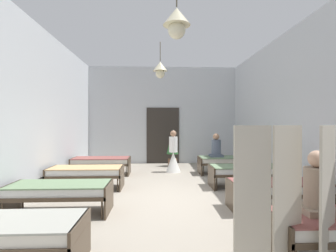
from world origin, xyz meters
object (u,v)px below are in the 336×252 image
(bed_right_row_3, at_px, (227,161))
(bed_right_row_1, at_px, (278,188))
(patient_seated_secondary, at_px, (216,148))
(privacy_screen, at_px, (289,202))
(bed_left_row_1, at_px, (60,191))
(potted_plant, at_px, (172,145))
(bed_left_row_0, at_px, (1,231))
(bed_right_row_2, at_px, (245,171))
(nurse_near_aisle, at_px, (173,157))
(patient_seated_primary, at_px, (317,190))
(bed_left_row_2, at_px, (86,172))
(bed_left_row_3, at_px, (101,162))

(bed_right_row_3, bearing_deg, bed_right_row_1, -90.00)
(patient_seated_secondary, bearing_deg, privacy_screen, -95.59)
(bed_left_row_1, height_order, potted_plant, potted_plant)
(bed_right_row_1, distance_m, bed_right_row_3, 3.80)
(bed_left_row_1, height_order, patient_seated_secondary, patient_seated_secondary)
(potted_plant, bearing_deg, patient_seated_secondary, -48.16)
(bed_left_row_0, bearing_deg, bed_left_row_1, 90.00)
(bed_right_row_3, height_order, potted_plant, potted_plant)
(bed_right_row_2, height_order, nurse_near_aisle, nurse_near_aisle)
(patient_seated_primary, bearing_deg, bed_left_row_2, 136.46)
(bed_left_row_0, xyz_separation_m, bed_left_row_2, (0.00, 3.80, 0.00))
(patient_seated_primary, bearing_deg, bed_left_row_0, -178.68)
(potted_plant, bearing_deg, bed_right_row_3, -42.95)
(bed_left_row_1, height_order, bed_right_row_1, same)
(bed_left_row_0, bearing_deg, bed_right_row_2, 41.78)
(patient_seated_secondary, xyz_separation_m, potted_plant, (-1.41, 1.57, -0.03))
(bed_left_row_3, distance_m, potted_plant, 3.01)
(bed_right_row_2, height_order, potted_plant, potted_plant)
(patient_seated_primary, relative_size, patient_seated_secondary, 1.00)
(bed_left_row_2, xyz_separation_m, patient_seated_secondary, (3.90, 1.96, 0.43))
(bed_left_row_0, bearing_deg, patient_seated_primary, 1.32)
(bed_left_row_2, distance_m, patient_seated_primary, 5.40)
(patient_seated_secondary, relative_size, potted_plant, 0.56)
(potted_plant, bearing_deg, nurse_near_aisle, -92.24)
(bed_left_row_3, bearing_deg, potted_plant, 33.28)
(patient_seated_secondary, bearing_deg, patient_seated_primary, -90.00)
(bed_right_row_1, xyz_separation_m, bed_right_row_3, (0.00, 3.80, 0.00))
(bed_left_row_3, height_order, privacy_screen, privacy_screen)
(bed_left_row_0, distance_m, potted_plant, 7.76)
(bed_left_row_2, relative_size, patient_seated_primary, 2.38)
(bed_left_row_2, distance_m, bed_right_row_2, 4.25)
(bed_left_row_3, xyz_separation_m, potted_plant, (2.49, 1.64, 0.40))
(bed_left_row_2, distance_m, bed_right_row_3, 4.66)
(bed_left_row_0, relative_size, patient_seated_primary, 2.38)
(patient_seated_primary, bearing_deg, bed_right_row_2, 84.61)
(privacy_screen, bearing_deg, patient_seated_primary, 15.35)
(bed_right_row_2, distance_m, patient_seated_primary, 3.75)
(nurse_near_aisle, height_order, patient_seated_primary, nurse_near_aisle)
(bed_left_row_3, relative_size, patient_seated_primary, 2.38)
(bed_left_row_1, bearing_deg, bed_left_row_0, -90.00)
(bed_left_row_0, height_order, bed_left_row_2, same)
(bed_right_row_1, bearing_deg, potted_plant, 107.93)
(bed_right_row_3, distance_m, nurse_near_aisle, 1.85)
(bed_right_row_3, distance_m, potted_plant, 2.44)
(bed_left_row_0, distance_m, bed_left_row_3, 5.70)
(bed_right_row_3, distance_m, patient_seated_secondary, 0.56)
(bed_right_row_1, xyz_separation_m, nurse_near_aisle, (-1.81, 4.18, 0.09))
(potted_plant, bearing_deg, privacy_screen, -84.00)
(bed_left_row_1, relative_size, privacy_screen, 1.12)
(bed_left_row_0, relative_size, privacy_screen, 1.12)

